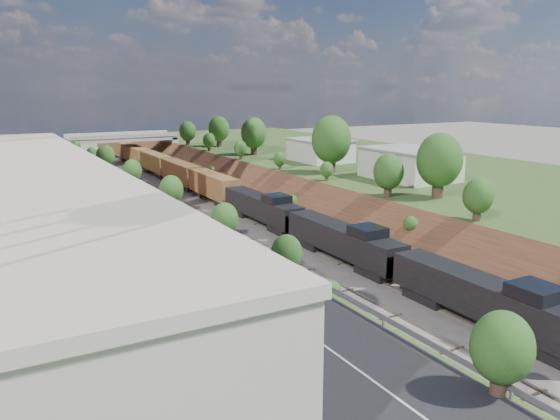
# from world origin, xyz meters

# --- Properties ---
(platform_right) EXTENTS (44.00, 180.00, 5.00)m
(platform_right) POSITION_xyz_m (33.00, 60.00, 2.50)
(platform_right) COLOR #2F5422
(platform_right) RESTS_ON ground
(embankment_left) EXTENTS (10.00, 180.00, 10.00)m
(embankment_left) POSITION_xyz_m (-11.00, 60.00, 0.00)
(embankment_left) COLOR brown
(embankment_left) RESTS_ON ground
(embankment_right) EXTENTS (10.00, 180.00, 10.00)m
(embankment_right) POSITION_xyz_m (11.00, 60.00, 0.00)
(embankment_right) COLOR brown
(embankment_right) RESTS_ON ground
(rail_left_track) EXTENTS (1.58, 180.00, 0.18)m
(rail_left_track) POSITION_xyz_m (-2.60, 60.00, 0.09)
(rail_left_track) COLOR gray
(rail_left_track) RESTS_ON ground
(rail_right_track) EXTENTS (1.58, 180.00, 0.18)m
(rail_right_track) POSITION_xyz_m (2.60, 60.00, 0.09)
(rail_right_track) COLOR gray
(rail_right_track) RESTS_ON ground
(road) EXTENTS (8.00, 180.00, 0.10)m
(road) POSITION_xyz_m (-15.50, 60.00, 5.05)
(road) COLOR black
(road) RESTS_ON platform_left
(guardrail) EXTENTS (0.10, 171.00, 0.70)m
(guardrail) POSITION_xyz_m (-11.40, 59.80, 5.55)
(guardrail) COLOR #99999E
(guardrail) RESTS_ON platform_left
(commercial_building) EXTENTS (14.30, 62.30, 7.00)m
(commercial_building) POSITION_xyz_m (-28.00, 38.00, 8.51)
(commercial_building) COLOR brown
(commercial_building) RESTS_ON platform_left
(overpass) EXTENTS (24.50, 8.30, 7.40)m
(overpass) POSITION_xyz_m (0.00, 122.00, 4.92)
(overpass) COLOR gray
(overpass) RESTS_ON ground
(white_building_near) EXTENTS (9.00, 12.00, 4.00)m
(white_building_near) POSITION_xyz_m (23.50, 52.00, 7.00)
(white_building_near) COLOR silver
(white_building_near) RESTS_ON platform_right
(white_building_far) EXTENTS (8.00, 10.00, 3.60)m
(white_building_far) POSITION_xyz_m (23.00, 74.00, 6.80)
(white_building_far) COLOR silver
(white_building_far) RESTS_ON platform_right
(tree_right_large) EXTENTS (5.25, 5.25, 7.61)m
(tree_right_large) POSITION_xyz_m (17.00, 40.00, 9.38)
(tree_right_large) COLOR #473323
(tree_right_large) RESTS_ON platform_right
(tree_left_crest) EXTENTS (2.45, 2.45, 3.55)m
(tree_left_crest) POSITION_xyz_m (-11.80, 20.00, 7.04)
(tree_left_crest) COLOR #473323
(tree_left_crest) RESTS_ON platform_left
(freight_train) EXTENTS (2.87, 146.85, 4.55)m
(freight_train) POSITION_xyz_m (2.60, 88.15, 2.50)
(freight_train) COLOR black
(freight_train) RESTS_ON ground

